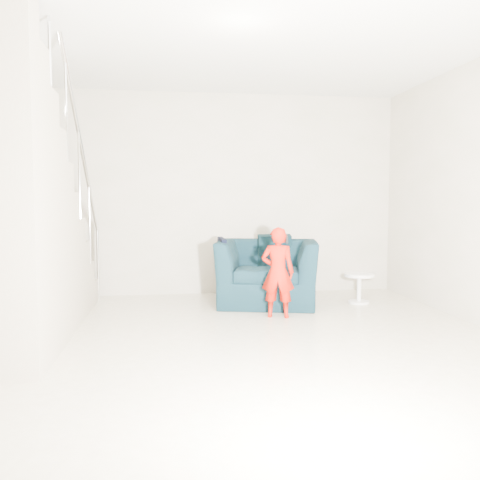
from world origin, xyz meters
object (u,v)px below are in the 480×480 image
Objects in this scene: armchair at (267,272)px; side_table at (359,283)px; toddler at (278,272)px; staircase at (7,237)px.

side_table is (1.13, -0.13, -0.14)m from armchair.
toddler is 0.27× the size of staircase.
armchair is 0.33× the size of staircase.
armchair reaches higher than side_table.
staircase is at bearing -138.07° from armchair.
side_table is 0.10× the size of staircase.
toddler is 2.65× the size of side_table.
armchair is 0.74m from toddler.
toddler is (-0.03, -0.73, 0.10)m from armchair.
side_table is at bearing 6.68° from armchair.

